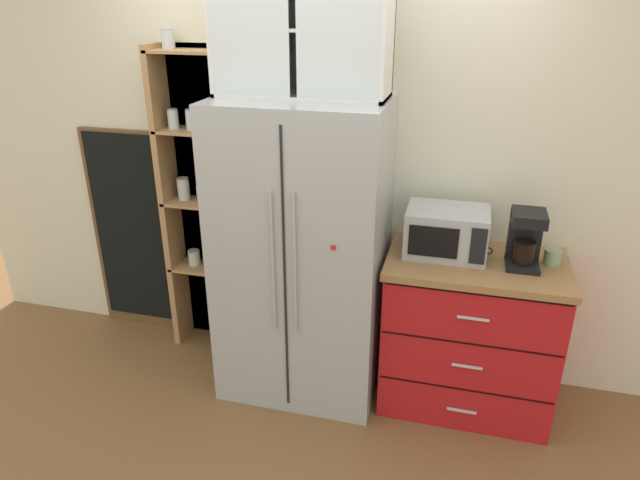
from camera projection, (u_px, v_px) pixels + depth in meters
The scene contains 13 objects.
ground_plane at pixel (305, 377), 3.62m from camera, with size 10.78×10.78×0.00m, color brown.
wall_back_cream at pixel (321, 169), 3.46m from camera, with size 5.07×0.10×2.55m, color silver.
refrigerator at pixel (303, 252), 3.27m from camera, with size 0.93×0.71×1.77m.
pantry_shelf_column at pixel (205, 199), 3.64m from camera, with size 0.53×0.25×2.08m.
counter_cabinet at pixel (469, 332), 3.25m from camera, with size 0.97×0.62×0.93m.
microwave at pixel (446, 232), 3.10m from camera, with size 0.44×0.33×0.26m.
coffee_maker at pixel (525, 238), 2.95m from camera, with size 0.17×0.20×0.31m.
mug_sage at pixel (553, 257), 3.00m from camera, with size 0.12×0.09×0.08m.
mug_charcoal at pixel (479, 251), 3.07m from camera, with size 0.12×0.08×0.09m.
bottle_green at pixel (480, 245), 2.99m from camera, with size 0.06×0.06×0.25m.
bottle_cobalt at pixel (480, 240), 3.05m from camera, with size 0.06×0.06×0.25m.
upper_cabinet at pixel (303, 29), 2.82m from camera, with size 0.89×0.32×0.66m.
chalkboard_menu at pixel (133, 233), 3.92m from camera, with size 0.60×0.04×1.46m.
Camera 1 is at (0.85, -2.84, 2.26)m, focal length 31.58 mm.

